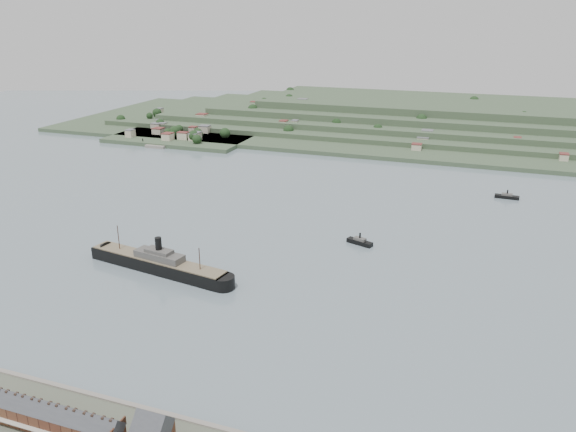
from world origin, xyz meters
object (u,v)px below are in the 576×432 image
(terrace_row, at_px, (48,416))
(tugboat, at_px, (360,242))
(steamship, at_px, (154,262))
(gabled_building, at_px, (153,432))

(terrace_row, xyz_separation_m, tugboat, (60.18, 192.72, -5.06))
(tugboat, bearing_deg, terrace_row, -107.34)
(steamship, distance_m, tugboat, 120.71)
(steamship, relative_size, tugboat, 5.82)
(gabled_building, distance_m, tugboat, 190.16)
(terrace_row, distance_m, tugboat, 201.96)
(steamship, bearing_deg, gabled_building, -57.57)
(steamship, bearing_deg, tugboat, 36.79)
(terrace_row, height_order, tugboat, terrace_row)
(tugboat, bearing_deg, steamship, -143.21)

